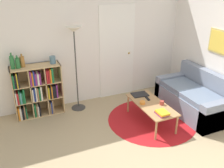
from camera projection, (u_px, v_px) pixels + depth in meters
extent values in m
cube|color=silver|center=(93.00, 41.00, 5.11)|extent=(7.03, 0.05, 2.60)
cube|color=white|center=(117.00, 53.00, 5.39)|extent=(0.81, 0.02, 2.01)
sphere|color=tan|center=(129.00, 53.00, 5.49)|extent=(0.04, 0.04, 0.04)
cube|color=silver|center=(218.00, 47.00, 4.72)|extent=(0.05, 5.66, 2.60)
cube|color=tan|center=(222.00, 43.00, 4.58)|extent=(0.02, 0.64, 0.45)
cube|color=yellow|center=(222.00, 43.00, 4.57)|extent=(0.01, 0.58, 0.39)
cylinder|color=#B2191E|center=(152.00, 120.00, 4.77)|extent=(1.67, 1.67, 0.01)
cube|color=tan|center=(14.00, 95.00, 4.64)|extent=(0.02, 0.34, 1.01)
cube|color=tan|center=(61.00, 87.00, 4.97)|extent=(0.02, 0.34, 1.01)
cube|color=tan|center=(35.00, 66.00, 4.60)|extent=(0.91, 0.34, 0.02)
cube|color=tan|center=(41.00, 113.00, 5.00)|extent=(0.91, 0.34, 0.02)
cube|color=tan|center=(37.00, 87.00, 4.94)|extent=(0.91, 0.02, 1.01)
cube|color=tan|center=(30.00, 92.00, 4.75)|extent=(0.02, 0.32, 0.97)
cube|color=tan|center=(46.00, 89.00, 4.86)|extent=(0.02, 0.32, 0.97)
cube|color=tan|center=(39.00, 98.00, 4.87)|extent=(0.87, 0.32, 0.02)
cube|color=tan|center=(37.00, 83.00, 4.74)|extent=(0.87, 0.32, 0.02)
cube|color=orange|center=(19.00, 113.00, 4.75)|extent=(0.03, 0.21, 0.25)
cube|color=silver|center=(20.00, 112.00, 4.79)|extent=(0.03, 0.27, 0.24)
cube|color=black|center=(23.00, 112.00, 4.78)|extent=(0.03, 0.20, 0.22)
cube|color=olive|center=(24.00, 111.00, 4.79)|extent=(0.02, 0.22, 0.27)
cube|color=#196B38|center=(26.00, 112.00, 4.82)|extent=(0.02, 0.24, 0.21)
cube|color=#196B38|center=(35.00, 109.00, 4.87)|extent=(0.03, 0.23, 0.26)
cube|color=olive|center=(37.00, 110.00, 4.87)|extent=(0.02, 0.21, 0.23)
cube|color=silver|center=(38.00, 110.00, 4.89)|extent=(0.02, 0.21, 0.22)
cube|color=black|center=(39.00, 109.00, 4.92)|extent=(0.03, 0.26, 0.22)
cube|color=olive|center=(49.00, 106.00, 4.99)|extent=(0.02, 0.27, 0.23)
cube|color=navy|center=(51.00, 106.00, 5.00)|extent=(0.02, 0.27, 0.25)
cube|color=olive|center=(52.00, 105.00, 4.97)|extent=(0.03, 0.19, 0.29)
cube|color=silver|center=(16.00, 97.00, 4.62)|extent=(0.02, 0.21, 0.23)
cube|color=#B21E23|center=(18.00, 97.00, 4.65)|extent=(0.03, 0.25, 0.22)
cube|color=#196B38|center=(19.00, 96.00, 4.63)|extent=(0.02, 0.21, 0.26)
cube|color=teal|center=(21.00, 96.00, 4.66)|extent=(0.03, 0.24, 0.22)
cube|color=#196B38|center=(22.00, 97.00, 4.67)|extent=(0.02, 0.22, 0.22)
cube|color=#196B38|center=(24.00, 94.00, 4.68)|extent=(0.03, 0.25, 0.28)
cube|color=silver|center=(32.00, 94.00, 4.75)|extent=(0.02, 0.27, 0.25)
cube|color=navy|center=(34.00, 93.00, 4.74)|extent=(0.02, 0.22, 0.26)
cube|color=silver|center=(35.00, 92.00, 4.77)|extent=(0.02, 0.27, 0.28)
cube|color=olive|center=(38.00, 93.00, 4.75)|extent=(0.03, 0.19, 0.26)
cube|color=#196B38|center=(39.00, 93.00, 4.78)|extent=(0.02, 0.24, 0.25)
cube|color=silver|center=(41.00, 92.00, 4.80)|extent=(0.03, 0.26, 0.27)
cube|color=gold|center=(48.00, 91.00, 4.85)|extent=(0.03, 0.25, 0.23)
cube|color=black|center=(50.00, 92.00, 4.84)|extent=(0.03, 0.20, 0.24)
cube|color=orange|center=(51.00, 91.00, 4.86)|extent=(0.02, 0.24, 0.25)
cube|color=black|center=(53.00, 90.00, 4.87)|extent=(0.03, 0.21, 0.25)
cube|color=black|center=(55.00, 90.00, 4.87)|extent=(0.03, 0.20, 0.25)
cube|color=#7F287A|center=(56.00, 89.00, 4.90)|extent=(0.03, 0.25, 0.26)
cube|color=#196B38|center=(13.00, 81.00, 4.48)|extent=(0.03, 0.20, 0.26)
cube|color=black|center=(15.00, 81.00, 4.51)|extent=(0.03, 0.23, 0.24)
cube|color=gold|center=(17.00, 79.00, 4.51)|extent=(0.02, 0.22, 0.28)
cube|color=black|center=(18.00, 80.00, 4.51)|extent=(0.02, 0.19, 0.26)
cube|color=#7F287A|center=(30.00, 78.00, 4.58)|extent=(0.02, 0.20, 0.28)
cube|color=orange|center=(32.00, 78.00, 4.60)|extent=(0.02, 0.20, 0.26)
cube|color=navy|center=(34.00, 77.00, 4.61)|extent=(0.02, 0.20, 0.27)
cube|color=#7F287A|center=(35.00, 78.00, 4.64)|extent=(0.03, 0.23, 0.22)
cube|color=silver|center=(38.00, 78.00, 4.64)|extent=(0.03, 0.20, 0.22)
cube|color=#7F287A|center=(39.00, 78.00, 4.65)|extent=(0.03, 0.19, 0.22)
cube|color=#B21E23|center=(46.00, 76.00, 4.70)|extent=(0.03, 0.22, 0.25)
cube|color=#B21E23|center=(48.00, 76.00, 4.70)|extent=(0.02, 0.19, 0.26)
cube|color=orange|center=(50.00, 75.00, 4.74)|extent=(0.03, 0.24, 0.27)
cube|color=#196B38|center=(52.00, 74.00, 4.74)|extent=(0.03, 0.23, 0.29)
cylinder|color=#333333|center=(79.00, 108.00, 5.20)|extent=(0.29, 0.29, 0.01)
cylinder|color=#333333|center=(76.00, 70.00, 4.86)|extent=(0.02, 0.02, 1.59)
cone|color=white|center=(74.00, 29.00, 4.54)|extent=(0.30, 0.30, 0.10)
cube|color=gray|center=(192.00, 102.00, 4.99)|extent=(0.80, 1.53, 0.42)
cube|color=gray|center=(207.00, 90.00, 5.02)|extent=(0.16, 1.53, 0.83)
cube|color=gray|center=(219.00, 116.00, 4.38)|extent=(0.80, 0.16, 0.56)
cube|color=gray|center=(172.00, 86.00, 5.53)|extent=(0.80, 0.16, 0.56)
cube|color=slate|center=(202.00, 98.00, 4.60)|extent=(0.60, 0.58, 0.10)
cube|color=slate|center=(181.00, 86.00, 5.11)|extent=(0.60, 0.58, 0.10)
cube|color=#AD7F51|center=(151.00, 104.00, 4.56)|extent=(0.50, 1.10, 0.02)
cylinder|color=#AD7F51|center=(156.00, 130.00, 4.13)|extent=(0.04, 0.04, 0.37)
cylinder|color=#AD7F51|center=(128.00, 104.00, 4.99)|extent=(0.04, 0.04, 0.37)
cylinder|color=#AD7F51|center=(177.00, 125.00, 4.29)|extent=(0.04, 0.04, 0.37)
cylinder|color=#AD7F51|center=(146.00, 100.00, 5.14)|extent=(0.04, 0.04, 0.37)
cube|color=black|center=(140.00, 94.00, 4.89)|extent=(0.33, 0.25, 0.02)
cylinder|color=orange|center=(142.00, 103.00, 4.55)|extent=(0.10, 0.10, 0.05)
cube|color=#7F287A|center=(162.00, 114.00, 4.21)|extent=(0.17, 0.21, 0.02)
cube|color=orange|center=(162.00, 113.00, 4.18)|extent=(0.17, 0.21, 0.02)
cube|color=gold|center=(163.00, 112.00, 4.18)|extent=(0.17, 0.21, 0.02)
cylinder|color=#A33D33|center=(162.00, 103.00, 4.51)|extent=(0.08, 0.08, 0.07)
cube|color=black|center=(147.00, 98.00, 4.73)|extent=(0.07, 0.15, 0.02)
cylinder|color=#236633|center=(12.00, 62.00, 4.41)|extent=(0.08, 0.08, 0.24)
cylinder|color=#236633|center=(11.00, 54.00, 4.35)|extent=(0.03, 0.03, 0.06)
cylinder|color=#236633|center=(18.00, 63.00, 4.45)|extent=(0.08, 0.08, 0.19)
cylinder|color=#236633|center=(17.00, 57.00, 4.41)|extent=(0.03, 0.03, 0.05)
cylinder|color=olive|center=(22.00, 62.00, 4.51)|extent=(0.08, 0.08, 0.20)
cylinder|color=olive|center=(21.00, 55.00, 4.46)|extent=(0.03, 0.03, 0.05)
cylinder|color=slate|center=(53.00, 60.00, 4.69)|extent=(0.11, 0.11, 0.14)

